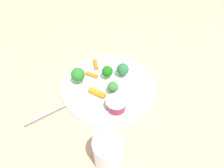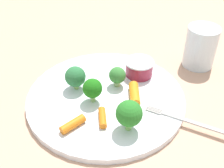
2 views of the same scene
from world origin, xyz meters
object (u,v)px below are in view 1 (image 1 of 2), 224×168
object	(u,v)px
broccoli_floret_1	(123,69)
carrot_stick_0	(92,75)
carrot_stick_2	(96,64)
broccoli_floret_2	(113,87)
broccoli_floret_3	(78,75)
fork	(58,109)
sauce_cup	(116,104)
drinking_glass	(108,152)
plate	(108,86)
carrot_stick_1	(97,93)
broccoli_floret_0	(106,72)

from	to	relation	value
broccoli_floret_1	carrot_stick_0	bearing A→B (deg)	175.99
carrot_stick_2	broccoli_floret_2	bearing A→B (deg)	-69.44
broccoli_floret_3	fork	distance (m)	0.12
sauce_cup	drinking_glass	world-z (taller)	drinking_glass
plate	sauce_cup	xyz separation A→B (m)	(0.01, -0.09, 0.02)
broccoli_floret_3	carrot_stick_1	world-z (taller)	broccoli_floret_3
broccoli_floret_2	drinking_glass	world-z (taller)	drinking_glass
broccoli_floret_3	drinking_glass	world-z (taller)	drinking_glass
carrot_stick_2	carrot_stick_0	bearing A→B (deg)	-106.99
plate	broccoli_floret_0	xyz separation A→B (m)	(-0.00, 0.03, 0.04)
plate	sauce_cup	world-z (taller)	sauce_cup
fork	broccoli_floret_3	bearing A→B (deg)	58.89
broccoli_floret_2	carrot_stick_1	distance (m)	0.05
drinking_glass	plate	bearing A→B (deg)	85.30
carrot_stick_0	sauce_cup	bearing A→B (deg)	-64.11
carrot_stick_2	sauce_cup	bearing A→B (deg)	-74.60
plate	broccoli_floret_1	bearing A→B (deg)	34.74
sauce_cup	broccoli_floret_0	bearing A→B (deg)	98.81
broccoli_floret_0	fork	size ratio (longest dim) A/B	0.28
carrot_stick_0	broccoli_floret_0	bearing A→B (deg)	-16.07
sauce_cup	drinking_glass	bearing A→B (deg)	-103.45
carrot_stick_2	broccoli_floret_1	bearing A→B (deg)	-32.99
carrot_stick_1	carrot_stick_2	distance (m)	0.13
fork	drinking_glass	bearing A→B (deg)	-49.48
broccoli_floret_3	carrot_stick_1	xyz separation A→B (m)	(0.05, -0.06, -0.02)
carrot_stick_2	drinking_glass	xyz separation A→B (m)	(0.02, -0.32, 0.03)
plate	broccoli_floret_3	size ratio (longest dim) A/B	5.27
broccoli_floret_1	carrot_stick_1	xyz separation A→B (m)	(-0.09, -0.07, -0.02)
sauce_cup	carrot_stick_0	bearing A→B (deg)	115.89
broccoli_floret_3	plate	bearing A→B (deg)	-11.12
carrot_stick_0	drinking_glass	xyz separation A→B (m)	(0.03, -0.27, 0.03)
plate	broccoli_floret_2	distance (m)	0.05
plate	fork	xyz separation A→B (m)	(-0.15, -0.08, 0.01)
carrot_stick_0	broccoli_floret_2	bearing A→B (deg)	-51.10
drinking_glass	broccoli_floret_2	bearing A→B (deg)	81.34
broccoli_floret_1	fork	xyz separation A→B (m)	(-0.20, -0.11, -0.03)
broccoli_floret_1	carrot_stick_2	bearing A→B (deg)	147.01
broccoli_floret_0	broccoli_floret_3	xyz separation A→B (m)	(-0.09, -0.01, 0.00)
carrot_stick_2	drinking_glass	world-z (taller)	drinking_glass
broccoli_floret_2	drinking_glass	size ratio (longest dim) A/B	0.46
plate	fork	distance (m)	0.17
broccoli_floret_1	drinking_glass	bearing A→B (deg)	-104.42
sauce_cup	broccoli_floret_2	world-z (taller)	broccoli_floret_2
broccoli_floret_0	broccoli_floret_2	world-z (taller)	broccoli_floret_0
carrot_stick_0	fork	distance (m)	0.16
fork	drinking_glass	xyz separation A→B (m)	(0.13, -0.15, 0.03)
broccoli_floret_2	broccoli_floret_1	bearing A→B (deg)	60.86
sauce_cup	carrot_stick_1	bearing A→B (deg)	133.56
sauce_cup	broccoli_floret_2	bearing A→B (deg)	93.44
carrot_stick_0	carrot_stick_1	bearing A→B (deg)	-80.07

